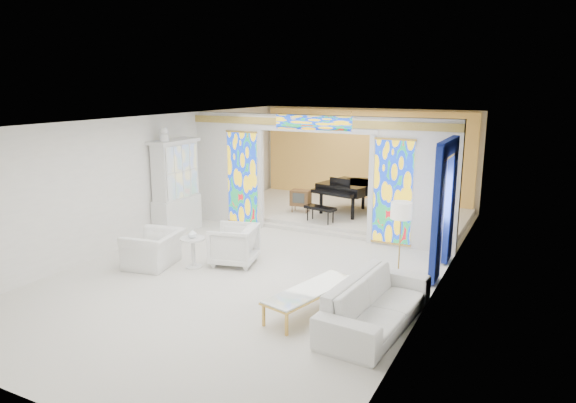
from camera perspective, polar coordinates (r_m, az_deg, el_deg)
The scene contains 24 objects.
floor at distance 11.41m, azimuth -1.26°, elevation -6.17°, with size 12.00×12.00×0.00m, color beige.
ceiling at distance 10.80m, azimuth -1.34°, elevation 9.04°, with size 7.00×12.00×0.02m, color white.
wall_back at distance 16.46m, azimuth 8.67°, elevation 4.99°, with size 7.00×0.02×3.00m, color silver.
wall_front at distance 6.58m, azimuth -27.17°, elevation -8.38°, with size 7.00×0.02×3.00m, color silver.
wall_left at distance 13.01m, azimuth -15.03°, elevation 2.60°, with size 0.02×12.00×3.00m, color silver.
wall_right at distance 9.88m, azimuth 16.88°, elevation -0.69°, with size 0.02×12.00×3.00m, color silver.
partition_wall at distance 12.74m, azimuth 2.95°, elevation 3.52°, with size 7.00×0.22×3.00m.
stained_glass_left at distance 13.65m, azimuth -5.06°, elevation 2.62°, with size 0.90×0.04×2.40m, color gold.
stained_glass_right at distance 12.04m, azimuth 11.58°, elevation 1.01°, with size 0.90×0.04×2.40m, color gold.
stained_glass_transom at distance 12.51m, azimuth 2.81°, elevation 8.73°, with size 2.00×0.04×0.34m, color gold.
alcove_platform at distance 14.97m, azimuth 6.17°, elevation -1.23°, with size 6.80×3.80×0.18m, color beige.
gold_curtain_back at distance 16.35m, azimuth 8.53°, elevation 4.94°, with size 6.70×0.10×2.90m, color #E4AD4F.
chandelier at distance 14.41m, azimuth 7.02°, elevation 8.12°, with size 0.48×0.48×0.30m, color gold.
blue_drapes at distance 10.56m, azimuth 17.06°, elevation 0.58°, with size 0.14×1.85×2.65m.
china_cabinet at distance 13.33m, azimuth -12.33°, elevation 1.54°, with size 0.56×1.46×2.72m.
armchair_left at distance 11.12m, azimuth -14.68°, elevation -5.14°, with size 1.12×0.98×0.73m, color silver.
armchair_right at distance 10.92m, azimuth -6.05°, elevation -4.79°, with size 0.90×0.93×0.84m, color white.
sofa at distance 8.33m, azimuth 9.78°, elevation -11.06°, with size 2.54×0.99×0.74m, color white.
side_table at distance 10.82m, azimuth -10.51°, elevation -5.11°, with size 0.59×0.59×0.64m.
vase at distance 10.73m, azimuth -10.58°, elevation -3.49°, with size 0.18×0.18×0.19m, color silver.
coffee_table at distance 8.64m, azimuth 2.56°, elevation -9.86°, with size 1.03×1.97×0.42m.
floor_lamp at distance 9.76m, azimuth 12.46°, elevation -1.42°, with size 0.49×0.49×1.60m.
grand_piano at distance 14.56m, azimuth 7.52°, elevation 1.55°, with size 2.00×2.72×1.05m.
tv_console at distance 14.51m, azimuth 1.41°, elevation 0.41°, with size 0.58×0.43×0.63m.
Camera 1 is at (5.11, -9.49, 3.73)m, focal length 32.00 mm.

